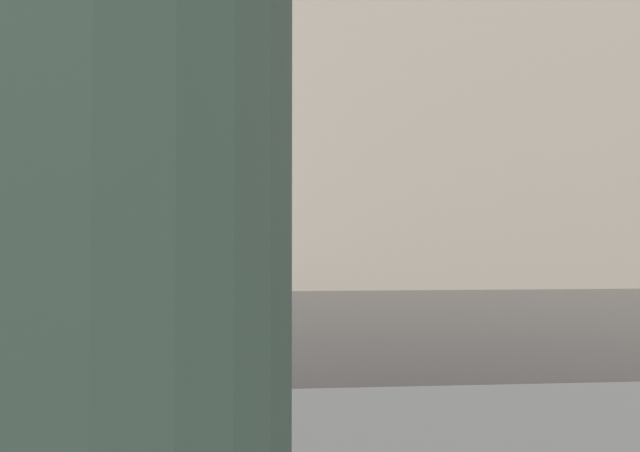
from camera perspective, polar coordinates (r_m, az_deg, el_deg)
name	(u,v)px	position (r m, az deg, el deg)	size (l,w,h in m)	color
zebra_crossing	(46,324)	(14.92, -23.88, -8.26)	(13.00, 7.50, 0.01)	silver
haussmann_block_corner	(503,47)	(36.50, 16.46, 15.51)	(19.93, 24.50, 25.32)	tan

